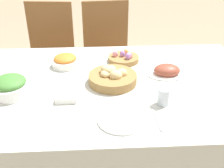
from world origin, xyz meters
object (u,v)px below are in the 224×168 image
object	(u,v)px
ham_platter	(167,71)
spoon	(157,119)
bread_basket	(113,77)
fork	(92,121)
chair_far_center	(107,55)
butter_dish	(66,99)
dinner_plate	(121,120)
egg_basket	(124,58)
carrot_bowl	(65,61)
knife	(150,119)
green_salad_bowl	(10,86)
chair_far_left	(50,56)
drinking_cup	(163,97)

from	to	relation	value
ham_platter	spoon	world-z (taller)	ham_platter
bread_basket	fork	bearing A→B (deg)	-108.12
chair_far_center	bread_basket	xyz separation A→B (m)	(-0.00, -0.93, 0.26)
chair_far_center	fork	world-z (taller)	chair_far_center
butter_dish	dinner_plate	bearing A→B (deg)	-33.47
ham_platter	butter_dish	xyz separation A→B (m)	(-0.61, -0.27, -0.01)
egg_basket	dinner_plate	distance (m)	0.68
ham_platter	dinner_plate	distance (m)	0.56
carrot_bowl	butter_dish	bearing A→B (deg)	-84.59
chair_far_center	butter_dish	distance (m)	1.17
egg_basket	carrot_bowl	bearing A→B (deg)	-171.97
ham_platter	carrot_bowl	xyz separation A→B (m)	(-0.65, 0.16, 0.01)
knife	spoon	world-z (taller)	same
ham_platter	carrot_bowl	world-z (taller)	carrot_bowl
egg_basket	green_salad_bowl	xyz separation A→B (m)	(-0.67, -0.40, 0.03)
carrot_bowl	fork	size ratio (longest dim) A/B	0.90
egg_basket	butter_dish	bearing A→B (deg)	-126.18
chair_far_left	carrot_bowl	distance (m)	0.76
spoon	drinking_cup	bearing A→B (deg)	62.26
dinner_plate	butter_dish	xyz separation A→B (m)	(-0.28, 0.19, 0.01)
spoon	butter_dish	bearing A→B (deg)	154.25
carrot_bowl	dinner_plate	size ratio (longest dim) A/B	0.74
chair_far_left	ham_platter	xyz separation A→B (m)	(0.87, -0.84, 0.25)
green_salad_bowl	dinner_plate	distance (m)	0.66
ham_platter	dinner_plate	size ratio (longest dim) A/B	1.07
fork	butter_dish	world-z (taller)	butter_dish
dinner_plate	drinking_cup	world-z (taller)	drinking_cup
green_salad_bowl	butter_dish	world-z (taller)	green_salad_bowl
ham_platter	carrot_bowl	bearing A→B (deg)	166.18
chair_far_center	fork	distance (m)	1.33
drinking_cup	fork	bearing A→B (deg)	-160.93
dinner_plate	egg_basket	bearing A→B (deg)	83.71
knife	bread_basket	bearing A→B (deg)	117.15
bread_basket	knife	world-z (taller)	bread_basket
carrot_bowl	butter_dish	size ratio (longest dim) A/B	1.57
ham_platter	spoon	size ratio (longest dim) A/B	1.30
chair_far_center	bread_basket	size ratio (longest dim) A/B	3.46
dinner_plate	butter_dish	world-z (taller)	butter_dish
bread_basket	drinking_cup	world-z (taller)	bread_basket
chair_far_left	green_salad_bowl	bearing A→B (deg)	-86.84
green_salad_bowl	dinner_plate	xyz separation A→B (m)	(0.60, -0.28, -0.05)
knife	drinking_cup	xyz separation A→B (m)	(0.09, 0.13, 0.04)
chair_far_center	chair_far_left	size ratio (longest dim) A/B	1.00
dinner_plate	carrot_bowl	bearing A→B (deg)	117.60
fork	butter_dish	xyz separation A→B (m)	(-0.14, 0.19, 0.01)
bread_basket	fork	xyz separation A→B (m)	(-0.12, -0.38, -0.04)
ham_platter	butter_dish	bearing A→B (deg)	-155.95
fork	bread_basket	bearing A→B (deg)	75.34
ham_platter	chair_far_left	bearing A→B (deg)	136.10
bread_basket	butter_dish	distance (m)	0.32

